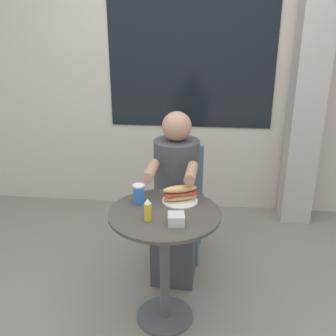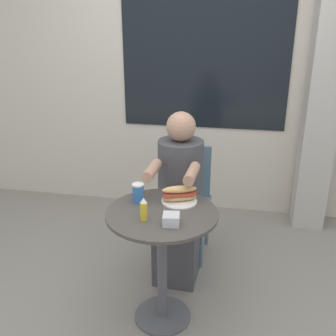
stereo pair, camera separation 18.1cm
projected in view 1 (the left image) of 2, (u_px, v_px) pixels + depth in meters
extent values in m
plane|color=gray|center=(165.00, 317.00, 2.53)|extent=(8.00, 8.00, 0.00)
cube|color=beige|center=(185.00, 65.00, 3.58)|extent=(8.00, 0.08, 2.80)
cube|color=black|center=(191.00, 58.00, 3.51)|extent=(1.50, 0.01, 1.26)
cube|color=#B2ADA3|center=(308.00, 93.00, 3.37)|extent=(0.27, 0.27, 2.40)
cylinder|color=#47423D|center=(165.00, 214.00, 2.26)|extent=(0.65, 0.65, 0.02)
cylinder|color=#515156|center=(165.00, 267.00, 2.40)|extent=(0.06, 0.06, 0.72)
cylinder|color=#515156|center=(165.00, 316.00, 2.53)|extent=(0.36, 0.36, 0.02)
cube|color=slate|center=(179.00, 204.00, 3.07)|extent=(0.39, 0.39, 0.02)
cube|color=slate|center=(181.00, 170.00, 3.15)|extent=(0.35, 0.04, 0.42)
cylinder|color=slate|center=(197.00, 241.00, 2.98)|extent=(0.03, 0.03, 0.43)
cylinder|color=slate|center=(154.00, 238.00, 3.02)|extent=(0.03, 0.03, 0.43)
cylinder|color=slate|center=(200.00, 221.00, 3.28)|extent=(0.03, 0.03, 0.43)
cylinder|color=slate|center=(161.00, 218.00, 3.33)|extent=(0.03, 0.03, 0.43)
cube|color=#424247|center=(175.00, 247.00, 2.89)|extent=(0.31, 0.41, 0.45)
cylinder|color=#424247|center=(176.00, 180.00, 2.76)|extent=(0.32, 0.32, 0.58)
sphere|color=tan|center=(177.00, 126.00, 2.62)|extent=(0.20, 0.20, 0.20)
cylinder|color=tan|center=(191.00, 173.00, 2.42)|extent=(0.08, 0.25, 0.07)
cylinder|color=tan|center=(151.00, 171.00, 2.45)|extent=(0.08, 0.25, 0.07)
cylinder|color=white|center=(180.00, 201.00, 2.39)|extent=(0.22, 0.22, 0.01)
ellipsoid|color=tan|center=(180.00, 197.00, 2.38)|extent=(0.22, 0.14, 0.04)
cube|color=#B74233|center=(180.00, 193.00, 2.37)|extent=(0.21, 0.13, 0.01)
ellipsoid|color=tan|center=(180.00, 189.00, 2.36)|extent=(0.22, 0.14, 0.04)
cylinder|color=#336BB7|center=(139.00, 195.00, 2.35)|extent=(0.07, 0.07, 0.11)
cylinder|color=white|center=(139.00, 186.00, 2.33)|extent=(0.07, 0.07, 0.01)
cube|color=silver|center=(176.00, 219.00, 2.12)|extent=(0.10, 0.10, 0.06)
cylinder|color=gold|center=(148.00, 212.00, 2.15)|extent=(0.04, 0.04, 0.10)
cone|color=white|center=(148.00, 201.00, 2.13)|extent=(0.04, 0.04, 0.03)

